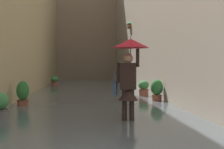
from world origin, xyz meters
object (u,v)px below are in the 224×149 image
(potted_plant_near_left, at_px, (157,90))
(potted_plant_far_right, at_px, (54,81))
(potted_plant_mid_right, at_px, (23,94))
(potted_plant_mid_left, at_px, (144,89))
(person_wading, at_px, (129,65))

(potted_plant_near_left, xyz_separation_m, potted_plant_far_right, (4.64, -9.88, -0.10))
(potted_plant_far_right, bearing_deg, potted_plant_near_left, 115.15)
(potted_plant_near_left, height_order, potted_plant_mid_right, potted_plant_mid_right)
(potted_plant_mid_right, bearing_deg, potted_plant_far_right, -90.59)
(potted_plant_mid_right, xyz_separation_m, potted_plant_mid_left, (-4.59, -2.98, -0.07))
(person_wading, relative_size, potted_plant_far_right, 3.01)
(potted_plant_near_left, distance_m, potted_plant_far_right, 10.91)
(potted_plant_mid_left, bearing_deg, person_wading, 76.67)
(potted_plant_near_left, relative_size, potted_plant_far_right, 1.26)
(potted_plant_near_left, bearing_deg, potted_plant_mid_left, -85.20)
(potted_plant_near_left, bearing_deg, potted_plant_far_right, -64.85)
(potted_plant_near_left, height_order, potted_plant_far_right, potted_plant_near_left)
(potted_plant_mid_right, bearing_deg, person_wading, 133.39)
(potted_plant_near_left, distance_m, potted_plant_mid_right, 4.87)
(person_wading, height_order, potted_plant_mid_left, person_wading)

